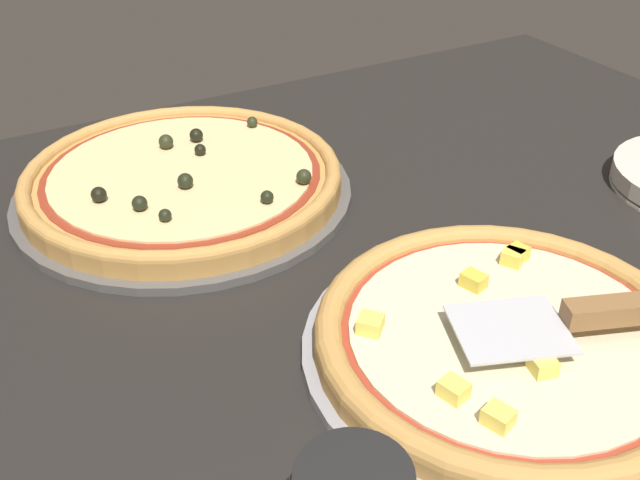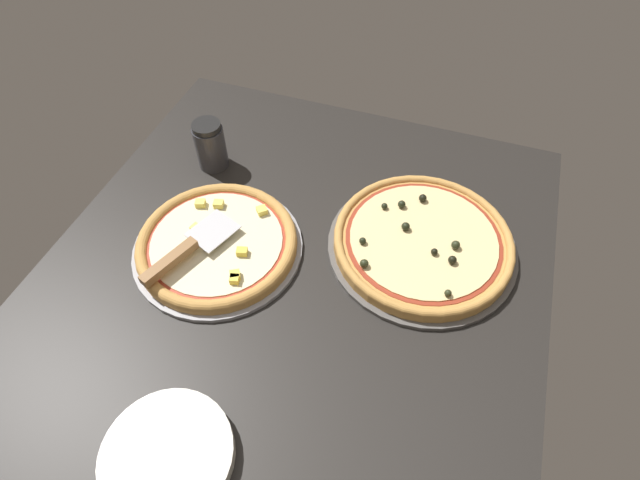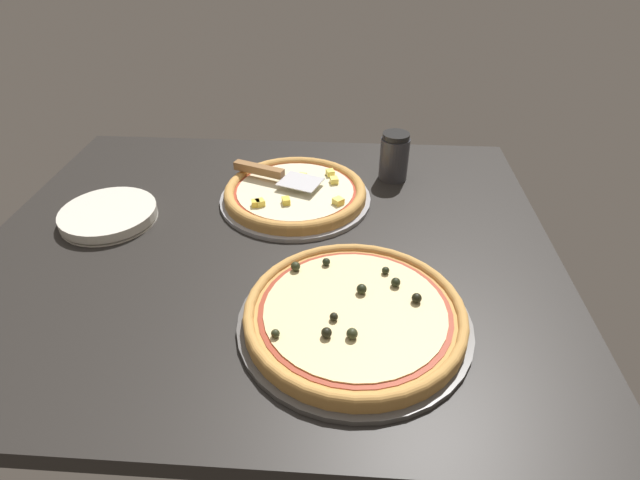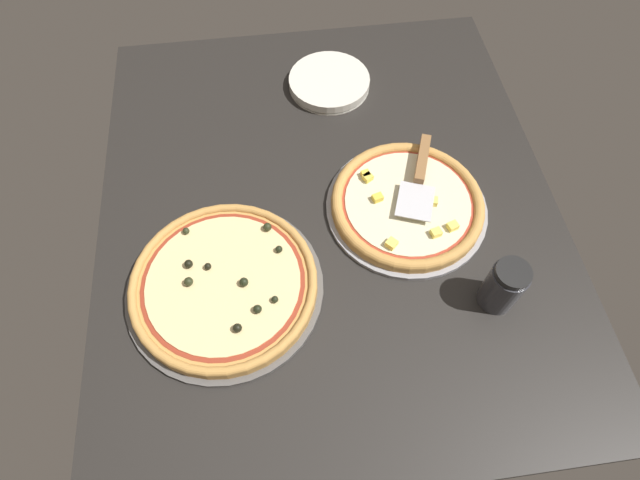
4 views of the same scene
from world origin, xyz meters
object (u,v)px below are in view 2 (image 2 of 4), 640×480
pizza_back (423,241)px  parmesan_shaker (210,145)px  serving_spatula (180,254)px  plate_stack (168,456)px  pizza_front (217,243)px

pizza_back → parmesan_shaker: parmesan_shaker is taller
serving_spatula → parmesan_shaker: 32.31cm
pizza_back → plate_stack: (55.93, -29.53, -1.21)cm
pizza_front → serving_spatula: (7.02, -4.26, 2.86)cm
serving_spatula → parmesan_shaker: parmesan_shaker is taller
parmesan_shaker → plate_stack: bearing=20.8°
pizza_front → pizza_back: (-14.63, 41.23, 0.29)cm
pizza_back → parmesan_shaker: bearing=-99.8°
parmesan_shaker → pizza_front: bearing=28.6°
pizza_back → pizza_front: bearing=-70.5°
pizza_back → plate_stack: bearing=-27.8°
pizza_back → parmesan_shaker: 55.27cm
serving_spatula → pizza_back: bearing=115.5°
pizza_back → parmesan_shaker: size_ratio=3.08×
parmesan_shaker → pizza_back: bearing=80.2°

